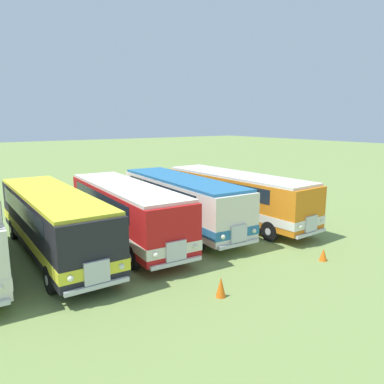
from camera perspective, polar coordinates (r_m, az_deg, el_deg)
name	(u,v)px	position (r m, az deg, el deg)	size (l,w,h in m)	color
bus_sixth_in_row	(52,218)	(18.25, -20.58, -3.79)	(2.71, 11.22, 2.99)	black
bus_seventh_in_row	(125,208)	(19.27, -10.15, -2.50)	(3.12, 10.58, 2.99)	red
bus_eighth_in_row	(181,199)	(21.21, -1.72, -1.09)	(3.15, 10.63, 2.99)	silver
bus_ninth_in_row	(235,194)	(22.86, 6.64, -0.28)	(2.95, 11.00, 2.99)	orange
cone_near_end	(323,255)	(17.82, 19.46, -9.04)	(0.36, 0.36, 0.55)	orange
cone_far_end	(221,287)	(13.63, 4.44, -14.29)	(0.36, 0.36, 0.74)	orange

